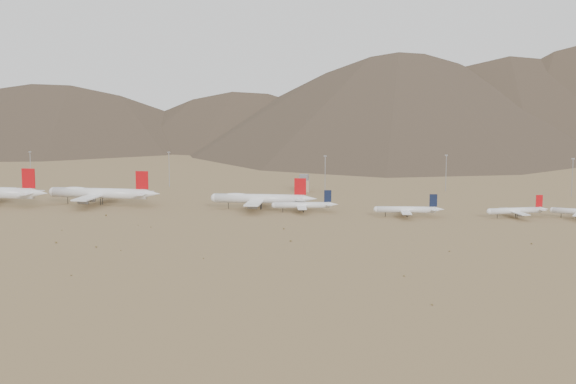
% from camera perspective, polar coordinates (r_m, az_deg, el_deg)
% --- Properties ---
extents(ground, '(3000.00, 3000.00, 0.00)m').
position_cam_1_polar(ground, '(448.16, -4.78, -1.85)').
color(ground, '#A48055').
rests_on(ground, ground).
extents(mountain_ridge, '(4400.00, 1000.00, 300.00)m').
position_cam_1_polar(mountain_ridge, '(1335.87, 4.53, 10.78)').
color(mountain_ridge, brown).
rests_on(mountain_ridge, ground).
extents(widebody_centre, '(72.77, 55.74, 21.60)m').
position_cam_1_polar(widebody_centre, '(508.38, -13.23, -0.07)').
color(widebody_centre, white).
rests_on(widebody_centre, ground).
extents(widebody_east, '(64.15, 49.24, 19.04)m').
position_cam_1_polar(widebody_east, '(477.19, -2.03, -0.47)').
color(widebody_east, white).
rests_on(widebody_east, ground).
extents(narrowbody_a, '(38.60, 28.26, 12.87)m').
position_cam_1_polar(narrowbody_a, '(466.96, 1.14, -0.93)').
color(narrowbody_a, white).
rests_on(narrowbody_a, ground).
extents(narrowbody_b, '(39.46, 28.55, 13.04)m').
position_cam_1_polar(narrowbody_b, '(454.34, 8.51, -1.24)').
color(narrowbody_b, white).
rests_on(narrowbody_b, ground).
extents(narrowbody_c, '(35.71, 26.78, 12.42)m').
position_cam_1_polar(narrowbody_c, '(465.15, 15.97, -1.27)').
color(narrowbody_c, white).
rests_on(narrowbody_c, ground).
extents(control_tower, '(8.00, 8.00, 12.00)m').
position_cam_1_polar(control_tower, '(558.67, 1.14, 0.57)').
color(control_tower, tan).
rests_on(control_tower, ground).
extents(mast_far_west, '(2.00, 0.60, 25.70)m').
position_cam_1_polar(mast_far_west, '(618.11, -17.84, 1.71)').
color(mast_far_west, gray).
rests_on(mast_far_west, ground).
extents(mast_west, '(2.00, 0.60, 25.70)m').
position_cam_1_polar(mast_west, '(591.07, -8.45, 1.74)').
color(mast_west, gray).
rests_on(mast_west, ground).
extents(mast_centre, '(2.00, 0.60, 25.70)m').
position_cam_1_polar(mast_centre, '(552.99, 2.66, 1.42)').
color(mast_centre, gray).
rests_on(mast_centre, ground).
extents(mast_east, '(2.00, 0.60, 25.70)m').
position_cam_1_polar(mast_east, '(570.41, 11.17, 1.47)').
color(mast_east, gray).
rests_on(mast_east, ground).
extents(mast_far_east, '(2.00, 0.60, 25.70)m').
position_cam_1_polar(mast_far_east, '(564.68, 19.57, 1.12)').
color(mast_far_east, gray).
rests_on(mast_far_east, ground).
extents(desert_scrub, '(430.49, 175.01, 0.96)m').
position_cam_1_polar(desert_scrub, '(357.05, -1.41, -4.18)').
color(desert_scrub, brown).
rests_on(desert_scrub, ground).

